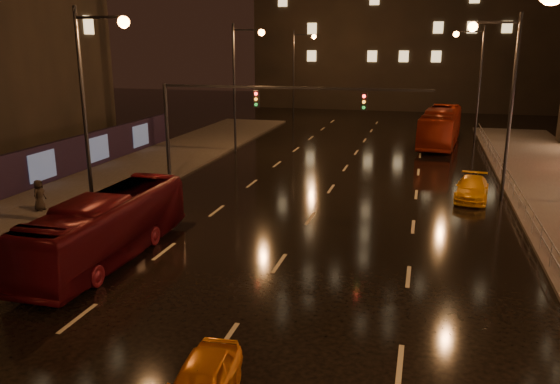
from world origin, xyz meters
name	(u,v)px	position (x,y,z in m)	size (l,w,h in m)	color
ground	(325,198)	(0.00, 20.00, 0.00)	(140.00, 140.00, 0.00)	black
sidewalk_left	(63,203)	(-13.50, 15.00, 0.07)	(7.00, 70.00, 0.15)	#38332D
traffic_signal	(239,111)	(-5.06, 20.00, 4.74)	(15.31, 0.32, 6.20)	black
railing_right	(526,205)	(10.20, 18.00, 0.90)	(0.05, 56.00, 1.00)	#99999E
bus_red	(108,227)	(-6.76, 8.73, 1.34)	(2.25, 9.64, 2.68)	#4F0B13
bus_curb	(441,127)	(6.52, 39.32, 1.59)	(2.67, 11.40, 3.18)	maroon
taxi_near	(201,384)	(0.50, 1.00, 0.59)	(1.38, 3.44, 1.17)	orange
taxi_far	(472,189)	(8.00, 21.82, 0.61)	(1.71, 4.20, 1.22)	orange
pedestrian_c	(39,195)	(-13.61, 13.33, 0.95)	(0.78, 0.51, 1.60)	black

